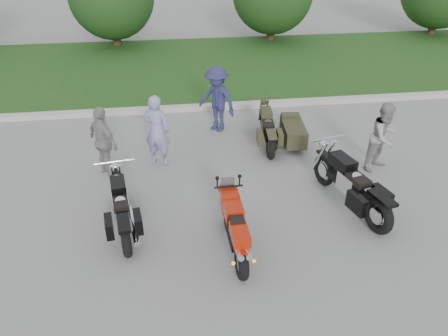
{
  "coord_description": "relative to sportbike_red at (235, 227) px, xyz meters",
  "views": [
    {
      "loc": [
        -0.91,
        -6.56,
        5.35
      ],
      "look_at": [
        0.12,
        1.04,
        0.8
      ],
      "focal_mm": 35.0,
      "sensor_mm": 36.0,
      "label": 1
    }
  ],
  "objects": [
    {
      "name": "curb",
      "position": [
        -0.1,
        6.58,
        -0.47
      ],
      "size": [
        60.0,
        0.3,
        0.15
      ],
      "primitive_type": "cube",
      "color": "#B8B6AE",
      "rests_on": "ground"
    },
    {
      "name": "person_back",
      "position": [
        -2.52,
        3.1,
        0.29
      ],
      "size": [
        0.94,
        1.01,
        1.67
      ],
      "primitive_type": "imported",
      "rotation": [
        0.0,
        0.0,
        2.27
      ],
      "color": "gray",
      "rests_on": "ground"
    },
    {
      "name": "cruiser_left",
      "position": [
        -2.02,
        0.9,
        -0.1
      ],
      "size": [
        0.58,
        2.27,
        0.88
      ],
      "rotation": [
        0.0,
        0.0,
        0.15
      ],
      "color": "black",
      "rests_on": "ground"
    },
    {
      "name": "cruiser_right",
      "position": [
        2.58,
        0.99,
        -0.04
      ],
      "size": [
        0.88,
        2.53,
        0.99
      ],
      "rotation": [
        0.0,
        0.0,
        0.25
      ],
      "color": "black",
      "rests_on": "ground"
    },
    {
      "name": "cruiser_sidecar",
      "position": [
        1.88,
        3.93,
        -0.14
      ],
      "size": [
        1.19,
        2.22,
        0.85
      ],
      "rotation": [
        0.0,
        0.0,
        -0.1
      ],
      "color": "black",
      "rests_on": "ground"
    },
    {
      "name": "sportbike_red",
      "position": [
        0.0,
        0.0,
        0.0
      ],
      "size": [
        0.34,
        1.95,
        0.93
      ],
      "rotation": [
        0.0,
        0.0,
        0.02
      ],
      "color": "black",
      "rests_on": "ground"
    },
    {
      "name": "person_denim",
      "position": [
        0.3,
        5.1,
        0.37
      ],
      "size": [
        1.31,
        1.32,
        1.83
      ],
      "primitive_type": "imported",
      "rotation": [
        0.0,
        0.0,
        -0.8
      ],
      "color": "navy",
      "rests_on": "ground"
    },
    {
      "name": "grass_strip",
      "position": [
        -0.1,
        10.73,
        -0.47
      ],
      "size": [
        60.0,
        8.0,
        0.14
      ],
      "primitive_type": "cube",
      "color": "#2D6020",
      "rests_on": "ground"
    },
    {
      "name": "ground",
      "position": [
        -0.1,
        0.58,
        -0.54
      ],
      "size": [
        80.0,
        80.0,
        0.0
      ],
      "primitive_type": "plane",
      "color": "gray",
      "rests_on": "ground"
    },
    {
      "name": "person_stripe",
      "position": [
        -1.32,
        3.43,
        0.33
      ],
      "size": [
        0.75,
        0.63,
        1.76
      ],
      "primitive_type": "imported",
      "rotation": [
        0.0,
        0.0,
        2.75
      ],
      "color": "#888DB9",
      "rests_on": "ground"
    },
    {
      "name": "person_grey",
      "position": [
        3.88,
        2.49,
        0.28
      ],
      "size": [
        1.0,
        0.94,
        1.65
      ],
      "primitive_type": "imported",
      "rotation": [
        0.0,
        0.0,
        0.51
      ],
      "color": "#9A9A95",
      "rests_on": "ground"
    }
  ]
}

